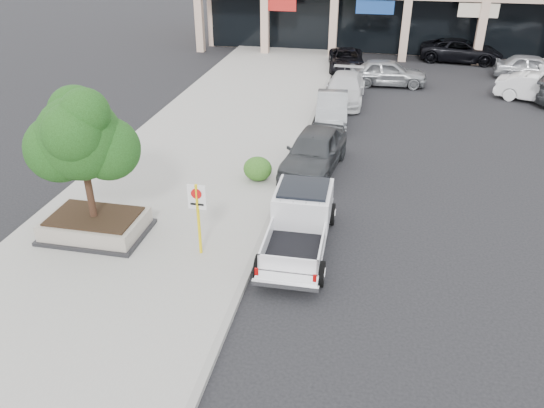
# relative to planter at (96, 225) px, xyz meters

# --- Properties ---
(ground) EXTENTS (120.00, 120.00, 0.00)m
(ground) POSITION_rel_planter_xyz_m (6.78, -0.86, -0.48)
(ground) COLOR black
(ground) RESTS_ON ground
(sidewalk) EXTENTS (8.00, 52.00, 0.15)m
(sidewalk) POSITION_rel_planter_xyz_m (1.28, 5.14, -0.40)
(sidewalk) COLOR gray
(sidewalk) RESTS_ON ground
(curb) EXTENTS (0.20, 52.00, 0.15)m
(curb) POSITION_rel_planter_xyz_m (5.23, 5.14, -0.40)
(curb) COLOR gray
(curb) RESTS_ON ground
(planter) EXTENTS (3.20, 2.20, 0.68)m
(planter) POSITION_rel_planter_xyz_m (0.00, 0.00, 0.00)
(planter) COLOR black
(planter) RESTS_ON sidewalk
(planter_tree) EXTENTS (2.90, 2.55, 4.00)m
(planter_tree) POSITION_rel_planter_xyz_m (0.13, 0.15, 2.94)
(planter_tree) COLOR black
(planter_tree) RESTS_ON planter
(no_parking_sign) EXTENTS (0.55, 0.09, 2.30)m
(no_parking_sign) POSITION_rel_planter_xyz_m (3.61, -0.36, 1.16)
(no_parking_sign) COLOR yellow
(no_parking_sign) RESTS_ON sidewalk
(hedge) EXTENTS (1.10, 0.99, 0.93)m
(hedge) POSITION_rel_planter_xyz_m (4.16, 4.90, 0.14)
(hedge) COLOR #214C15
(hedge) RESTS_ON sidewalk
(pickup_truck) EXTENTS (2.05, 5.32, 1.66)m
(pickup_truck) POSITION_rel_planter_xyz_m (6.43, 0.73, 0.36)
(pickup_truck) COLOR white
(pickup_truck) RESTS_ON ground
(curb_car_a) EXTENTS (2.57, 5.10, 1.66)m
(curb_car_a) POSITION_rel_planter_xyz_m (6.11, 6.59, 0.36)
(curb_car_a) COLOR #333538
(curb_car_a) RESTS_ON ground
(curb_car_b) EXTENTS (1.85, 4.41, 1.42)m
(curb_car_b) POSITION_rel_planter_xyz_m (6.20, 12.55, 0.23)
(curb_car_b) COLOR gray
(curb_car_b) RESTS_ON ground
(curb_car_c) EXTENTS (2.08, 5.11, 1.48)m
(curb_car_c) POSITION_rel_planter_xyz_m (6.56, 15.93, 0.27)
(curb_car_c) COLOR silver
(curb_car_c) RESTS_ON ground
(curb_car_d) EXTENTS (2.85, 5.17, 1.37)m
(curb_car_d) POSITION_rel_planter_xyz_m (6.08, 22.78, 0.21)
(curb_car_d) COLOR black
(curb_car_d) RESTS_ON ground
(lot_car_a) EXTENTS (4.78, 2.17, 1.59)m
(lot_car_a) POSITION_rel_planter_xyz_m (8.82, 19.69, 0.32)
(lot_car_a) COLOR #929599
(lot_car_a) RESTS_ON ground
(lot_car_b) EXTENTS (4.78, 2.94, 1.49)m
(lot_car_b) POSITION_rel_planter_xyz_m (17.08, 18.11, 0.27)
(lot_car_b) COLOR white
(lot_car_b) RESTS_ON ground
(lot_car_d) EXTENTS (5.87, 3.19, 1.56)m
(lot_car_d) POSITION_rel_planter_xyz_m (13.81, 26.81, 0.31)
(lot_car_d) COLOR black
(lot_car_d) RESTS_ON ground
(lot_car_e) EXTENTS (4.71, 2.30, 1.55)m
(lot_car_e) POSITION_rel_planter_xyz_m (17.71, 22.85, 0.30)
(lot_car_e) COLOR #A1A3A9
(lot_car_e) RESTS_ON ground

